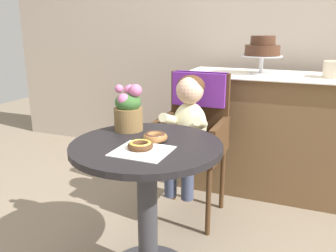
{
  "coord_description": "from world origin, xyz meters",
  "views": [
    {
      "loc": [
        0.68,
        -1.42,
        1.25
      ],
      "look_at": [
        0.05,
        0.15,
        0.77
      ],
      "focal_mm": 37.75,
      "sensor_mm": 36.0,
      "label": 1
    }
  ],
  "objects_px": {
    "seated_child": "(188,122)",
    "donut_front": "(155,137)",
    "wicker_chair": "(195,121)",
    "cafe_table": "(147,185)",
    "flower_vase": "(128,109)",
    "tiered_cake_stand": "(262,49)",
    "donut_mid": "(140,145)"
  },
  "relations": [
    {
      "from": "wicker_chair",
      "to": "flower_vase",
      "type": "distance_m",
      "value": 0.64
    },
    {
      "from": "donut_front",
      "to": "flower_vase",
      "type": "relative_size",
      "value": 0.47
    },
    {
      "from": "seated_child",
      "to": "donut_mid",
      "type": "relative_size",
      "value": 6.31
    },
    {
      "from": "seated_child",
      "to": "tiered_cake_stand",
      "type": "height_order",
      "value": "tiered_cake_stand"
    },
    {
      "from": "wicker_chair",
      "to": "seated_child",
      "type": "height_order",
      "value": "seated_child"
    },
    {
      "from": "cafe_table",
      "to": "wicker_chair",
      "type": "distance_m",
      "value": 0.75
    },
    {
      "from": "cafe_table",
      "to": "flower_vase",
      "type": "relative_size",
      "value": 2.91
    },
    {
      "from": "cafe_table",
      "to": "wicker_chair",
      "type": "bearing_deg",
      "value": 89.37
    },
    {
      "from": "donut_front",
      "to": "donut_mid",
      "type": "relative_size",
      "value": 1.01
    },
    {
      "from": "seated_child",
      "to": "tiered_cake_stand",
      "type": "relative_size",
      "value": 2.42
    },
    {
      "from": "seated_child",
      "to": "flower_vase",
      "type": "bearing_deg",
      "value": -113.84
    },
    {
      "from": "cafe_table",
      "to": "donut_front",
      "type": "relative_size",
      "value": 6.18
    },
    {
      "from": "seated_child",
      "to": "donut_front",
      "type": "xyz_separation_m",
      "value": [
        0.02,
        -0.53,
        0.06
      ]
    },
    {
      "from": "seated_child",
      "to": "wicker_chair",
      "type": "bearing_deg",
      "value": 90.0
    },
    {
      "from": "flower_vase",
      "to": "tiered_cake_stand",
      "type": "height_order",
      "value": "tiered_cake_stand"
    },
    {
      "from": "donut_front",
      "to": "donut_mid",
      "type": "distance_m",
      "value": 0.14
    },
    {
      "from": "wicker_chair",
      "to": "flower_vase",
      "type": "bearing_deg",
      "value": -103.64
    },
    {
      "from": "wicker_chair",
      "to": "donut_mid",
      "type": "height_order",
      "value": "wicker_chair"
    },
    {
      "from": "cafe_table",
      "to": "seated_child",
      "type": "height_order",
      "value": "seated_child"
    },
    {
      "from": "seated_child",
      "to": "donut_front",
      "type": "distance_m",
      "value": 0.54
    },
    {
      "from": "cafe_table",
      "to": "tiered_cake_stand",
      "type": "relative_size",
      "value": 2.4
    },
    {
      "from": "donut_mid",
      "to": "tiered_cake_stand",
      "type": "distance_m",
      "value": 1.46
    },
    {
      "from": "cafe_table",
      "to": "donut_mid",
      "type": "height_order",
      "value": "donut_mid"
    },
    {
      "from": "seated_child",
      "to": "donut_mid",
      "type": "xyz_separation_m",
      "value": [
        0.0,
        -0.67,
        0.06
      ]
    },
    {
      "from": "wicker_chair",
      "to": "donut_mid",
      "type": "relative_size",
      "value": 8.28
    },
    {
      "from": "tiered_cake_stand",
      "to": "wicker_chair",
      "type": "bearing_deg",
      "value": -120.36
    },
    {
      "from": "wicker_chair",
      "to": "tiered_cake_stand",
      "type": "height_order",
      "value": "tiered_cake_stand"
    },
    {
      "from": "wicker_chair",
      "to": "donut_front",
      "type": "relative_size",
      "value": 8.19
    },
    {
      "from": "wicker_chair",
      "to": "seated_child",
      "type": "xyz_separation_m",
      "value": [
        0.0,
        -0.16,
        0.04
      ]
    },
    {
      "from": "cafe_table",
      "to": "seated_child",
      "type": "bearing_deg",
      "value": 89.2
    },
    {
      "from": "cafe_table",
      "to": "donut_mid",
      "type": "relative_size",
      "value": 6.25
    },
    {
      "from": "cafe_table",
      "to": "donut_front",
      "type": "height_order",
      "value": "donut_front"
    }
  ]
}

